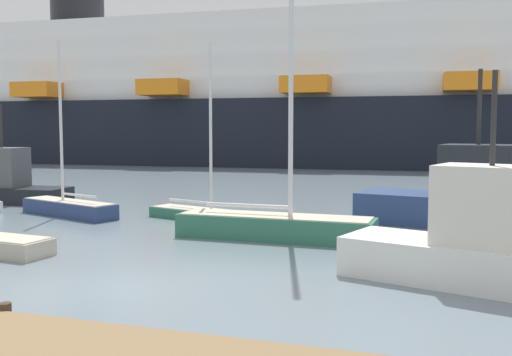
# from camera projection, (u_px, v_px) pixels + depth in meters

# --- Properties ---
(ground_plane) EXTENTS (600.00, 600.00, 0.00)m
(ground_plane) POSITION_uv_depth(u_px,v_px,m) (114.00, 287.00, 15.67)
(ground_plane) COLOR slate
(sailboat_1) EXTENTS (5.84, 3.15, 8.26)m
(sailboat_1) POSITION_uv_depth(u_px,v_px,m) (69.00, 206.00, 28.12)
(sailboat_1) COLOR navy
(sailboat_1) RESTS_ON ground_plane
(sailboat_2) EXTENTS (5.73, 2.86, 7.89)m
(sailboat_2) POSITION_uv_depth(u_px,v_px,m) (204.00, 212.00, 26.84)
(sailboat_2) COLOR #2D6B51
(sailboat_2) RESTS_ON ground_plane
(sailboat_5) EXTENTS (7.52, 1.85, 14.28)m
(sailboat_5) POSITION_uv_depth(u_px,v_px,m) (275.00, 220.00, 22.26)
(sailboat_5) COLOR #2D6B51
(sailboat_5) RESTS_ON ground_plane
(fishing_boat_1) EXTENTS (7.39, 4.29, 5.67)m
(fishing_boat_1) POSITION_uv_depth(u_px,v_px,m) (481.00, 244.00, 15.66)
(fishing_boat_1) COLOR white
(fishing_boat_1) RESTS_ON ground_plane
(fishing_boat_2) EXTENTS (6.99, 2.72, 5.48)m
(fishing_boat_2) POSITION_uv_depth(u_px,v_px,m) (6.00, 184.00, 33.12)
(fishing_boat_2) COLOR black
(fishing_boat_2) RESTS_ON ground_plane
(fishing_boat_3) EXTENTS (9.38, 4.80, 6.62)m
(fishing_boat_3) POSITION_uv_depth(u_px,v_px,m) (469.00, 199.00, 25.14)
(fishing_boat_3) COLOR navy
(fishing_boat_3) RESTS_ON ground_plane
(cruise_ship) EXTENTS (132.26, 25.42, 23.29)m
(cruise_ship) POSITION_uv_depth(u_px,v_px,m) (255.00, 100.00, 70.08)
(cruise_ship) COLOR black
(cruise_ship) RESTS_ON ground_plane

